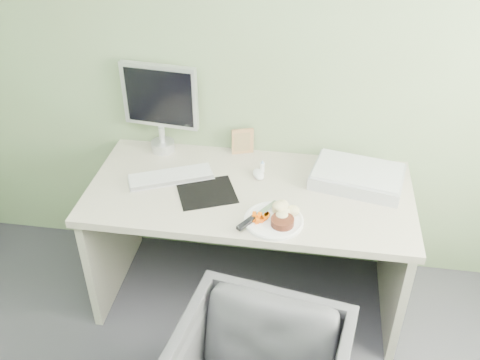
# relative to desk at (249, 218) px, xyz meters

# --- Properties ---
(wall_back) EXTENTS (3.50, 0.00, 3.50)m
(wall_back) POSITION_rel_desk_xyz_m (0.00, 0.38, 0.80)
(wall_back) COLOR gray
(wall_back) RESTS_ON floor
(desk) EXTENTS (1.60, 0.75, 0.73)m
(desk) POSITION_rel_desk_xyz_m (0.00, 0.00, 0.00)
(desk) COLOR beige
(desk) RESTS_ON floor
(plate) EXTENTS (0.27, 0.27, 0.01)m
(plate) POSITION_rel_desk_xyz_m (0.14, -0.23, 0.19)
(plate) COLOR white
(plate) RESTS_ON desk
(steak) EXTENTS (0.14, 0.14, 0.03)m
(steak) POSITION_rel_desk_xyz_m (0.18, -0.26, 0.21)
(steak) COLOR black
(steak) RESTS_ON plate
(potato_pile) EXTENTS (0.13, 0.10, 0.07)m
(potato_pile) POSITION_rel_desk_xyz_m (0.17, -0.19, 0.23)
(potato_pile) COLOR tan
(potato_pile) RESTS_ON plate
(carrot_heap) EXTENTS (0.07, 0.06, 0.04)m
(carrot_heap) POSITION_rel_desk_xyz_m (0.08, -0.25, 0.22)
(carrot_heap) COLOR #E65504
(carrot_heap) RESTS_ON plate
(steak_knife) EXTENTS (0.17, 0.24, 0.02)m
(steak_knife) POSITION_rel_desk_xyz_m (0.05, -0.26, 0.21)
(steak_knife) COLOR silver
(steak_knife) RESTS_ON plate
(mousepad) EXTENTS (0.34, 0.33, 0.00)m
(mousepad) POSITION_rel_desk_xyz_m (-0.20, -0.06, 0.18)
(mousepad) COLOR black
(mousepad) RESTS_ON desk
(keyboard) EXTENTS (0.43, 0.29, 0.02)m
(keyboard) POSITION_rel_desk_xyz_m (-0.41, 0.03, 0.20)
(keyboard) COLOR white
(keyboard) RESTS_ON desk
(computer_mouse) EXTENTS (0.09, 0.11, 0.03)m
(computer_mouse) POSITION_rel_desk_xyz_m (0.03, 0.11, 0.20)
(computer_mouse) COLOR white
(computer_mouse) RESTS_ON desk
(photo_frame) EXTENTS (0.12, 0.05, 0.15)m
(photo_frame) POSITION_rel_desk_xyz_m (-0.09, 0.33, 0.26)
(photo_frame) COLOR #A3754C
(photo_frame) RESTS_ON desk
(eyedrop_bottle) EXTENTS (0.02, 0.02, 0.07)m
(eyedrop_bottle) POSITION_rel_desk_xyz_m (0.04, 0.17, 0.21)
(eyedrop_bottle) COLOR white
(eyedrop_bottle) RESTS_ON desk
(scanner) EXTENTS (0.49, 0.38, 0.07)m
(scanner) POSITION_rel_desk_xyz_m (0.52, 0.14, 0.22)
(scanner) COLOR #AEB2B5
(scanner) RESTS_ON desk
(monitor) EXTENTS (0.41, 0.13, 0.49)m
(monitor) POSITION_rel_desk_xyz_m (-0.52, 0.31, 0.46)
(monitor) COLOR silver
(monitor) RESTS_ON desk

